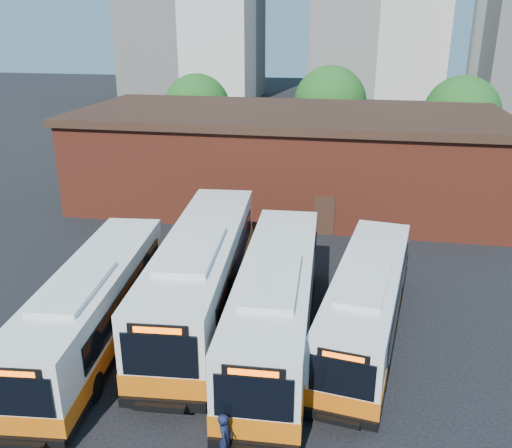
% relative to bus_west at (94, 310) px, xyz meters
% --- Properties ---
extents(ground, '(220.00, 220.00, 0.00)m').
position_rel_bus_west_xyz_m(ground, '(5.02, -0.56, -1.52)').
color(ground, black).
extents(bus_west, '(3.74, 12.42, 3.34)m').
position_rel_bus_west_xyz_m(bus_west, '(0.00, 0.00, 0.00)').
color(bus_west, silver).
rests_on(bus_west, ground).
extents(bus_midwest, '(4.04, 14.19, 3.82)m').
position_rel_bus_west_xyz_m(bus_midwest, '(3.47, 3.12, 0.22)').
color(bus_midwest, silver).
rests_on(bus_midwest, ground).
extents(bus_mideast, '(3.33, 13.22, 3.57)m').
position_rel_bus_west_xyz_m(bus_mideast, '(6.94, 1.44, 0.11)').
color(bus_mideast, silver).
rests_on(bus_mideast, ground).
extents(bus_east, '(3.95, 11.84, 3.18)m').
position_rel_bus_west_xyz_m(bus_east, '(10.41, 2.41, -0.07)').
color(bus_east, silver).
rests_on(bus_east, ground).
extents(transit_worker, '(0.47, 0.67, 1.74)m').
position_rel_bus_west_xyz_m(transit_worker, '(6.50, -5.18, -0.65)').
color(transit_worker, black).
rests_on(transit_worker, ground).
extents(depot_building, '(28.60, 12.60, 6.40)m').
position_rel_bus_west_xyz_m(depot_building, '(5.02, 19.44, 1.74)').
color(depot_building, maroon).
rests_on(depot_building, ground).
extents(tree_west, '(6.00, 6.00, 7.65)m').
position_rel_bus_west_xyz_m(tree_west, '(-4.98, 31.44, 3.13)').
color(tree_west, '#382314').
rests_on(tree_west, ground).
extents(tree_mid, '(6.56, 6.56, 8.36)m').
position_rel_bus_west_xyz_m(tree_mid, '(7.02, 33.44, 3.56)').
color(tree_mid, '#382314').
rests_on(tree_mid, ground).
extents(tree_east, '(6.24, 6.24, 7.96)m').
position_rel_bus_west_xyz_m(tree_east, '(18.02, 30.44, 3.31)').
color(tree_east, '#382314').
rests_on(tree_east, ground).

